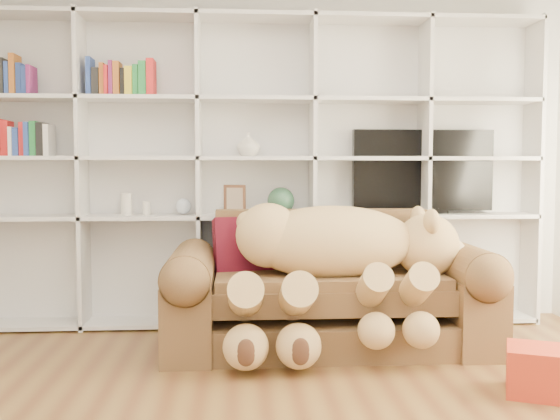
{
  "coord_description": "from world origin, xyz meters",
  "views": [
    {
      "loc": [
        -0.14,
        -2.53,
        1.24
      ],
      "look_at": [
        0.14,
        1.63,
        0.95
      ],
      "focal_mm": 40.0,
      "sensor_mm": 36.0,
      "label": 1
    }
  ],
  "objects": [
    {
      "name": "wall_back",
      "position": [
        0.0,
        2.5,
        1.35
      ],
      "size": [
        5.0,
        0.02,
        2.7
      ],
      "primitive_type": "cube",
      "color": "silver",
      "rests_on": "floor"
    },
    {
      "name": "bookshelf",
      "position": [
        -0.24,
        2.36,
        1.31
      ],
      "size": [
        4.43,
        0.35,
        2.4
      ],
      "color": "silver",
      "rests_on": "floor"
    },
    {
      "name": "sofa",
      "position": [
        0.47,
        1.68,
        0.35
      ],
      "size": [
        2.19,
        0.95,
        0.92
      ],
      "color": "brown",
      "rests_on": "floor"
    },
    {
      "name": "teddy_bear",
      "position": [
        0.5,
        1.49,
        0.64
      ],
      "size": [
        1.65,
        0.9,
        0.96
      ],
      "rotation": [
        0.0,
        0.0,
        0.09
      ],
      "color": "#D9BA6C",
      "rests_on": "sofa"
    },
    {
      "name": "throw_pillow",
      "position": [
        -0.11,
        1.83,
        0.67
      ],
      "size": [
        0.45,
        0.31,
        0.43
      ],
      "primitive_type": "cube",
      "rotation": [
        -0.24,
        0.0,
        0.2
      ],
      "color": "#4F0D14",
      "rests_on": "sofa"
    },
    {
      "name": "gift_box",
      "position": [
        1.48,
        0.68,
        0.13
      ],
      "size": [
        0.42,
        0.41,
        0.26
      ],
      "primitive_type": "cube",
      "rotation": [
        0.0,
        0.0,
        -0.41
      ],
      "color": "red",
      "rests_on": "floor"
    },
    {
      "name": "tv",
      "position": [
        1.33,
        2.35,
        1.19
      ],
      "size": [
        1.12,
        0.18,
        0.66
      ],
      "color": "black",
      "rests_on": "bookshelf"
    },
    {
      "name": "picture_frame",
      "position": [
        -0.17,
        2.3,
        0.99
      ],
      "size": [
        0.17,
        0.08,
        0.22
      ],
      "primitive_type": "cube",
      "rotation": [
        0.0,
        0.0,
        -0.34
      ],
      "color": "#512E1C",
      "rests_on": "bookshelf"
    },
    {
      "name": "green_vase",
      "position": [
        0.19,
        2.3,
        0.97
      ],
      "size": [
        0.21,
        0.21,
        0.21
      ],
      "primitive_type": "sphere",
      "color": "#2C573D",
      "rests_on": "bookshelf"
    },
    {
      "name": "figurine_tall",
      "position": [
        -1.0,
        2.3,
        0.95
      ],
      "size": [
        0.11,
        0.11,
        0.17
      ],
      "primitive_type": "cylinder",
      "rotation": [
        0.0,
        0.0,
        -0.3
      ],
      "color": "silver",
      "rests_on": "bookshelf"
    },
    {
      "name": "figurine_short",
      "position": [
        -0.84,
        2.3,
        0.92
      ],
      "size": [
        0.08,
        0.08,
        0.1
      ],
      "primitive_type": "cylinder",
      "rotation": [
        0.0,
        0.0,
        0.42
      ],
      "color": "silver",
      "rests_on": "bookshelf"
    },
    {
      "name": "snow_globe",
      "position": [
        -0.56,
        2.3,
        0.93
      ],
      "size": [
        0.12,
        0.12,
        0.12
      ],
      "primitive_type": "sphere",
      "color": "silver",
      "rests_on": "bookshelf"
    },
    {
      "name": "shelf_vase",
      "position": [
        -0.06,
        2.3,
        1.41
      ],
      "size": [
        0.2,
        0.2,
        0.18
      ],
      "primitive_type": "imported",
      "rotation": [
        0.0,
        0.0,
        0.17
      ],
      "color": "beige",
      "rests_on": "bookshelf"
    }
  ]
}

